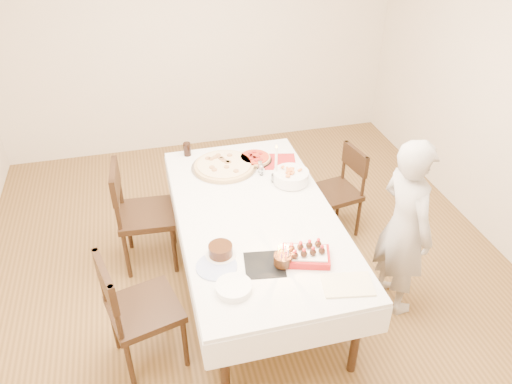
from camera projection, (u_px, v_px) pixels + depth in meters
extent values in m
plane|color=brown|center=(252.00, 280.00, 4.18)|extent=(5.00, 5.00, 0.00)
cube|color=beige|center=(196.00, 33.00, 5.42)|extent=(4.50, 0.04, 2.70)
cube|color=white|center=(256.00, 252.00, 3.91)|extent=(1.23, 2.18, 0.75)
imported|color=beige|center=(405.00, 228.00, 3.61)|extent=(0.42, 0.57, 1.44)
cylinder|color=beige|center=(224.00, 166.00, 4.22)|extent=(0.74, 0.74, 0.04)
cylinder|color=red|center=(255.00, 158.00, 4.32)|extent=(0.38, 0.38, 0.04)
cube|color=#B21E1E|center=(280.00, 162.00, 4.32)|extent=(0.33, 0.33, 0.01)
cylinder|color=white|center=(291.00, 177.00, 4.02)|extent=(0.32, 0.32, 0.09)
cylinder|color=white|center=(276.00, 163.00, 3.97)|extent=(0.09, 0.09, 0.34)
cylinder|color=black|center=(187.00, 149.00, 4.38)|extent=(0.08, 0.08, 0.12)
cylinder|color=#351B0D|center=(221.00, 251.00, 3.29)|extent=(0.25, 0.25, 0.09)
cube|color=black|center=(265.00, 265.00, 3.24)|extent=(0.29, 0.29, 0.01)
cylinder|color=#3E2010|center=(283.00, 256.00, 3.19)|extent=(0.15, 0.15, 0.13)
cube|color=beige|center=(347.00, 285.00, 3.08)|extent=(0.34, 0.26, 0.03)
cylinder|color=white|center=(234.00, 288.00, 3.04)|extent=(0.28, 0.28, 0.05)
cylinder|color=white|center=(217.00, 266.00, 3.22)|extent=(0.28, 0.28, 0.01)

